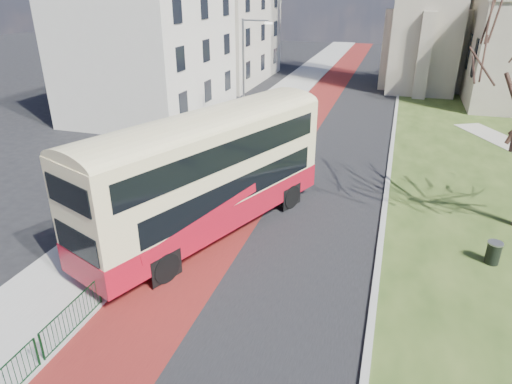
% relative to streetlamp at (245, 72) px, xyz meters
% --- Properties ---
extents(ground, '(160.00, 160.00, 0.00)m').
position_rel_streetlamp_xyz_m(ground, '(4.35, -18.00, -4.59)').
color(ground, black).
rests_on(ground, ground).
extents(road_carriageway, '(9.00, 120.00, 0.01)m').
position_rel_streetlamp_xyz_m(road_carriageway, '(5.85, 2.00, -4.59)').
color(road_carriageway, black).
rests_on(road_carriageway, ground).
extents(bus_lane, '(3.40, 120.00, 0.01)m').
position_rel_streetlamp_xyz_m(bus_lane, '(3.15, 2.00, -4.59)').
color(bus_lane, '#591414').
rests_on(bus_lane, ground).
extents(pavement_west, '(4.00, 120.00, 0.12)m').
position_rel_streetlamp_xyz_m(pavement_west, '(-0.65, 2.00, -4.53)').
color(pavement_west, gray).
rests_on(pavement_west, ground).
extents(kerb_west, '(0.25, 120.00, 0.13)m').
position_rel_streetlamp_xyz_m(kerb_west, '(1.35, 2.00, -4.53)').
color(kerb_west, '#999993').
rests_on(kerb_west, ground).
extents(kerb_east, '(0.25, 80.00, 0.13)m').
position_rel_streetlamp_xyz_m(kerb_east, '(10.45, 4.00, -4.53)').
color(kerb_east, '#999993').
rests_on(kerb_east, ground).
extents(pedestrian_railing, '(0.07, 24.00, 1.12)m').
position_rel_streetlamp_xyz_m(pedestrian_railing, '(1.40, -14.00, -4.04)').
color(pedestrian_railing, '#0B3315').
rests_on(pedestrian_railing, ground).
extents(street_block_near, '(10.30, 14.30, 13.00)m').
position_rel_streetlamp_xyz_m(street_block_near, '(-9.65, 4.00, 1.92)').
color(street_block_near, beige).
rests_on(street_block_near, ground).
extents(street_block_far, '(10.30, 16.30, 11.50)m').
position_rel_streetlamp_xyz_m(street_block_far, '(-9.65, 20.00, 1.17)').
color(street_block_far, '#BCB49F').
rests_on(street_block_far, ground).
extents(streetlamp, '(2.13, 0.18, 8.00)m').
position_rel_streetlamp_xyz_m(streetlamp, '(0.00, 0.00, 0.00)').
color(streetlamp, gray).
rests_on(streetlamp, pavement_west).
extents(bus, '(7.40, 12.75, 5.26)m').
position_rel_streetlamp_xyz_m(bus, '(3.05, -14.22, -1.60)').
color(bus, maroon).
rests_on(bus, ground).
extents(litter_bin, '(0.65, 0.65, 0.94)m').
position_rel_streetlamp_xyz_m(litter_bin, '(14.75, -13.34, -4.08)').
color(litter_bin, black).
rests_on(litter_bin, grass_green).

